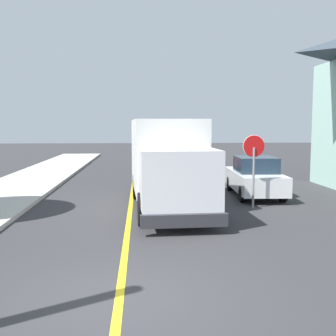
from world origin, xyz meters
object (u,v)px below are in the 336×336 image
parked_car_near (179,167)px  parked_car_mid (167,157)px  parked_car_far (163,151)px  stop_sign (254,157)px  parked_van_across (255,177)px  box_truck (168,159)px

parked_car_near → parked_car_mid: 6.67m
parked_car_near → parked_car_mid: (-0.22, 6.66, 0.00)m
parked_car_mid → parked_car_far: same height
parked_car_mid → stop_sign: 13.69m
parked_car_mid → stop_sign: size_ratio=1.69×
parked_car_mid → parked_van_across: (3.04, -10.94, 0.00)m
box_truck → parked_car_near: bearing=81.1°
parked_car_near → parked_car_far: (-0.11, 13.73, 0.00)m
box_truck → parked_van_across: box_truck is taller
stop_sign → parked_van_across: bearing=73.0°
parked_car_mid → parked_car_far: bearing=89.1°
parked_van_across → parked_car_far: bearing=99.2°
parked_car_near → parked_car_far: size_ratio=1.00×
box_truck → parked_car_far: (0.91, 20.24, -0.97)m
parked_car_mid → box_truck: bearing=-93.5°
parked_car_near → parked_car_far: 13.73m
box_truck → parked_car_mid: 13.23m
box_truck → stop_sign: 3.08m
box_truck → parked_van_across: bearing=30.2°
parked_car_near → parked_car_far: bearing=90.5°
parked_car_near → box_truck: bearing=-98.9°
box_truck → parked_van_across: size_ratio=1.63×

